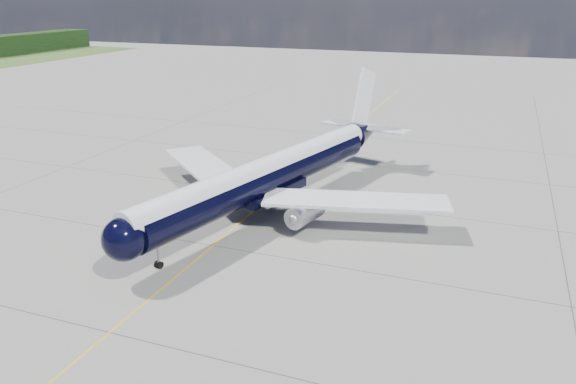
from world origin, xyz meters
name	(u,v)px	position (x,y,z in m)	size (l,w,h in m)	color
ground	(290,181)	(0.00, 30.00, 0.00)	(320.00, 320.00, 0.00)	gray
taxiway_centerline	(274,194)	(0.00, 25.00, 0.00)	(0.16, 160.00, 0.01)	#E8B60C
main_airliner	(274,173)	(1.79, 20.50, 4.08)	(36.32, 44.91, 13.14)	black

